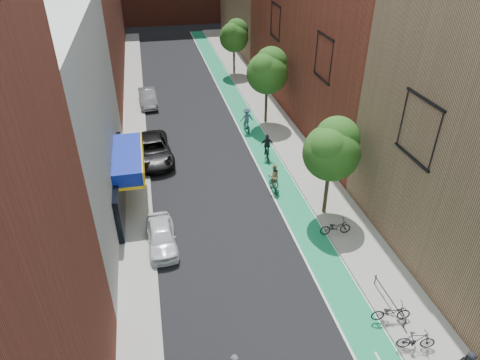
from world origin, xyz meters
TOP-DOWN VIEW (x-y plane):
  - bike_lane at (4.00, 26.00)m, footprint 2.00×68.00m
  - sidewalk_left at (-6.00, 26.00)m, footprint 2.00×68.00m
  - sidewalk_right at (6.50, 26.00)m, footprint 3.00×68.00m
  - building_left_white at (-11.00, 14.00)m, footprint 8.00×20.00m
  - tree_near at (5.65, 10.02)m, footprint 3.40×3.36m
  - tree_mid at (5.65, 24.02)m, footprint 3.55×3.53m
  - tree_far at (5.65, 38.02)m, footprint 3.30×3.25m
  - parked_car_white at (-4.60, 9.06)m, footprint 1.76×4.08m
  - parked_car_black at (-4.60, 19.39)m, footprint 3.17×6.11m
  - parked_car_silver at (-4.60, 30.61)m, footprint 1.80×4.62m
  - cyclist_lane_near at (3.20, 13.19)m, footprint 0.87×1.69m
  - cyclist_lane_mid at (3.96, 17.57)m, footprint 1.06×1.72m
  - cyclist_lane_far at (3.54, 22.68)m, footprint 1.23×1.78m
  - parked_bike_near at (5.40, 1.38)m, footprint 1.91×0.93m
  - parked_bike_mid at (5.68, -0.25)m, footprint 1.73×0.85m
  - parked_bike_far at (5.40, 7.79)m, footprint 1.88×0.76m

SIDE VIEW (x-z plane):
  - bike_lane at x=4.00m, z-range 0.00..0.01m
  - sidewalk_left at x=-6.00m, z-range 0.00..0.15m
  - sidewalk_right at x=6.50m, z-range 0.00..0.15m
  - parked_bike_near at x=5.40m, z-range 0.15..1.11m
  - parked_bike_far at x=5.40m, z-range 0.15..1.12m
  - parked_bike_mid at x=5.68m, z-range 0.15..1.15m
  - parked_car_white at x=-4.60m, z-range 0.00..1.37m
  - parked_car_silver at x=-4.60m, z-range 0.00..1.50m
  - cyclist_lane_mid at x=3.96m, z-range -0.24..1.83m
  - parked_car_black at x=-4.60m, z-range 0.00..1.64m
  - cyclist_lane_near at x=3.20m, z-range -0.15..1.89m
  - cyclist_lane_far at x=3.54m, z-range -0.11..2.05m
  - tree_far at x=5.65m, z-range 1.40..7.60m
  - tree_near at x=5.65m, z-range 1.45..7.87m
  - tree_mid at x=5.65m, z-range 1.52..8.26m
  - building_left_white at x=-11.00m, z-range 0.00..12.00m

